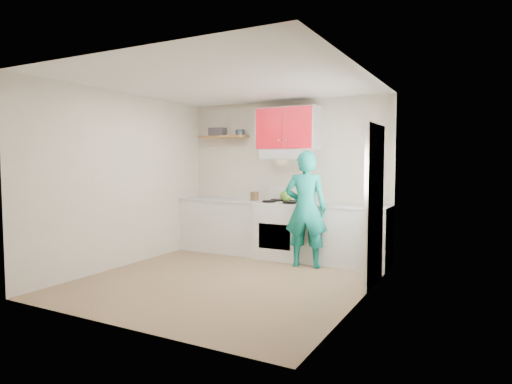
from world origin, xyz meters
The scene contains 21 objects.
floor centered at (0.00, 0.00, 0.00)m, with size 3.80×3.80×0.00m, color brown.
ceiling centered at (0.00, 0.00, 2.60)m, with size 3.60×3.80×0.04m, color white.
back_wall centered at (0.00, 1.90, 1.30)m, with size 3.60×0.04×2.60m, color beige.
front_wall centered at (0.00, -1.90, 1.30)m, with size 3.60×0.04×2.60m, color beige.
left_wall centered at (-1.80, 0.00, 1.30)m, with size 0.04×3.80×2.60m, color beige.
right_wall centered at (1.80, 0.00, 1.30)m, with size 0.04×3.80×2.60m, color beige.
door centered at (1.78, 0.70, 1.02)m, with size 0.05×0.85×2.05m, color white.
door_glass centered at (1.75, 0.70, 1.45)m, with size 0.01×0.55×0.95m, color white.
counter_left centered at (-1.04, 1.60, 0.45)m, with size 1.52×0.60×0.90m, color silver.
counter_right centered at (1.14, 1.60, 0.45)m, with size 1.32×0.60×0.90m, color silver.
stove centered at (0.10, 1.57, 0.46)m, with size 0.76×0.65×0.92m, color white.
range_hood centered at (0.10, 1.68, 1.70)m, with size 0.76×0.44×0.15m, color silver.
upper_cabinets centered at (0.10, 1.73, 2.12)m, with size 1.02×0.33×0.70m, color red.
shelf centered at (-1.15, 1.75, 2.02)m, with size 0.90×0.30×0.04m, color brown.
books centered at (-1.28, 1.76, 2.11)m, with size 0.28×0.20×0.14m, color #3A3339.
tin centered at (-0.82, 1.77, 2.09)m, with size 0.16×0.16×0.10m, color #333D4C.
kettle centered at (0.06, 1.78, 1.01)m, with size 0.21×0.21×0.18m, color #558725.
crock centered at (-0.45, 1.61, 0.98)m, with size 0.14×0.14×0.17m, color brown.
cutting_board centered at (0.73, 1.55, 0.91)m, with size 0.29×0.21×0.02m, color olive.
silicone_mat centered at (1.56, 1.64, 0.90)m, with size 0.27×0.23×0.01m, color red.
person centered at (0.65, 1.20, 0.87)m, with size 0.63×0.42×1.74m, color #0C6F62.
Camera 1 is at (3.06, -4.88, 1.58)m, focal length 30.70 mm.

